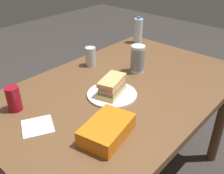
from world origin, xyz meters
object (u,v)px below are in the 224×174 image
plastic_cup_stack (138,59)px  soda_can_silver (91,57)px  sandwich (112,86)px  water_bottle_tall (138,31)px  soda_can_red (14,99)px  chip_bag (107,130)px  dining_table (121,102)px  paper_plate (112,94)px

plastic_cup_stack → soda_can_silver: 0.30m
sandwich → water_bottle_tall: bearing=27.3°
soda_can_red → chip_bag: bearing=-71.8°
chip_bag → soda_can_silver: bearing=40.0°
dining_table → sandwich: bearing=-170.1°
dining_table → paper_plate: (-0.10, -0.02, 0.11)m
soda_can_red → chip_bag: 0.48m
plastic_cup_stack → dining_table: bearing=-166.6°
sandwich → soda_can_silver: size_ratio=1.63×
paper_plate → soda_can_silver: bearing=62.3°
dining_table → chip_bag: chip_bag is taller
dining_table → sandwich: 0.18m
plastic_cup_stack → paper_plate: bearing=-167.3°
dining_table → plastic_cup_stack: (0.21, 0.05, 0.18)m
plastic_cup_stack → soda_can_silver: plastic_cup_stack is taller
water_bottle_tall → plastic_cup_stack: bearing=-143.6°
sandwich → chip_bag: (-0.25, -0.20, -0.02)m
plastic_cup_stack → soda_can_silver: size_ratio=1.37×
dining_table → paper_plate: paper_plate is taller
soda_can_red → plastic_cup_stack: size_ratio=0.73×
chip_bag → soda_can_silver: (0.43, 0.54, 0.03)m
chip_bag → plastic_cup_stack: bearing=14.1°
paper_plate → water_bottle_tall: water_bottle_tall is taller
dining_table → paper_plate: bearing=-168.8°
water_bottle_tall → paper_plate: bearing=-152.6°
dining_table → soda_can_silver: (0.08, 0.32, 0.16)m
sandwich → plastic_cup_stack: bearing=12.3°
paper_plate → chip_bag: chip_bag is taller
dining_table → paper_plate: 0.15m
sandwich → dining_table: bearing=9.9°
water_bottle_tall → sandwich: bearing=-152.7°
sandwich → plastic_cup_stack: (0.30, 0.07, 0.03)m
soda_can_silver → water_bottle_tall: bearing=3.1°
dining_table → plastic_cup_stack: size_ratio=8.71×
soda_can_silver → soda_can_red: bearing=-171.6°
paper_plate → soda_can_silver: (0.18, 0.34, 0.05)m
dining_table → soda_can_red: soda_can_red is taller
dining_table → plastic_cup_stack: bearing=13.4°
soda_can_red → dining_table: bearing=-25.5°
soda_can_silver → chip_bag: bearing=-128.5°
dining_table → chip_bag: size_ratio=6.33×
soda_can_red → soda_can_silver: size_ratio=1.00×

